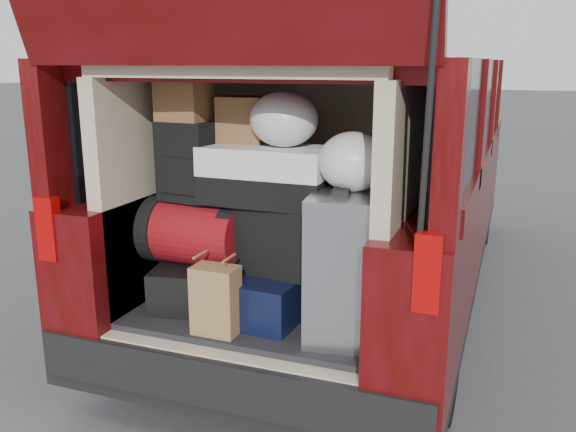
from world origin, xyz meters
name	(u,v)px	position (x,y,z in m)	size (l,w,h in m)	color
ground	(252,424)	(0.00, 0.00, 0.00)	(80.00, 80.00, 0.00)	#3E3E41
minivan	(351,180)	(0.00, 1.86, 0.91)	(1.90, 5.35, 2.77)	black
load_floor	(272,350)	(0.00, 0.28, 0.28)	(1.24, 1.05, 0.55)	black
black_hardshell	(200,280)	(-0.37, 0.17, 0.66)	(0.39, 0.53, 0.21)	black
navy_hardshell	(265,293)	(0.02, 0.12, 0.66)	(0.41, 0.51, 0.22)	black
silver_roller	(341,265)	(0.43, 0.04, 0.88)	(0.28, 0.44, 0.66)	white
kraft_bag	(216,300)	(-0.10, -0.16, 0.71)	(0.21, 0.13, 0.32)	#A07548
red_duffel	(196,232)	(-0.36, 0.14, 0.93)	(0.51, 0.33, 0.33)	maroon
black_soft_case	(272,236)	(0.04, 0.18, 0.94)	(0.46, 0.28, 0.33)	black
backpack	(187,161)	(-0.39, 0.13, 1.29)	(0.27, 0.17, 0.39)	black
twotone_duffel	(267,175)	(0.02, 0.17, 1.24)	(0.61, 0.32, 0.27)	white
grocery_sack_lower	(184,99)	(-0.40, 0.16, 1.59)	(0.24, 0.19, 0.21)	brown
grocery_sack_upper	(243,120)	(-0.14, 0.26, 1.49)	(0.22, 0.18, 0.22)	brown
plastic_bag_center	(284,119)	(0.10, 0.19, 1.51)	(0.32, 0.30, 0.26)	silver
plastic_bag_right	(352,162)	(0.46, 0.09, 1.34)	(0.30, 0.28, 0.26)	silver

